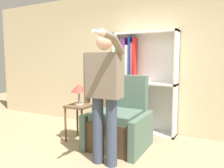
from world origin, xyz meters
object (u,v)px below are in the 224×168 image
object	(u,v)px
person_standing	(104,90)
table_lamp	(79,89)
side_table	(79,112)
bookcase	(136,84)
armchair	(120,124)

from	to	relation	value
person_standing	table_lamp	world-z (taller)	person_standing
side_table	table_lamp	distance (m)	0.41
bookcase	person_standing	world-z (taller)	bookcase
table_lamp	bookcase	bearing A→B (deg)	52.30
table_lamp	person_standing	bearing A→B (deg)	-35.46
table_lamp	side_table	bearing A→B (deg)	153.43
bookcase	person_standing	distance (m)	1.52
bookcase	armchair	world-z (taller)	bookcase
armchair	table_lamp	size ratio (longest dim) A/B	3.13
bookcase	table_lamp	world-z (taller)	bookcase
armchair	person_standing	bearing A→B (deg)	-82.70
armchair	side_table	size ratio (longest dim) A/B	1.83
side_table	bookcase	bearing A→B (deg)	52.30
person_standing	bookcase	bearing A→B (deg)	94.82
bookcase	person_standing	size ratio (longest dim) A/B	1.11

